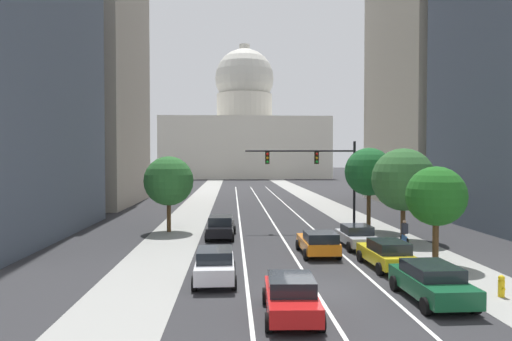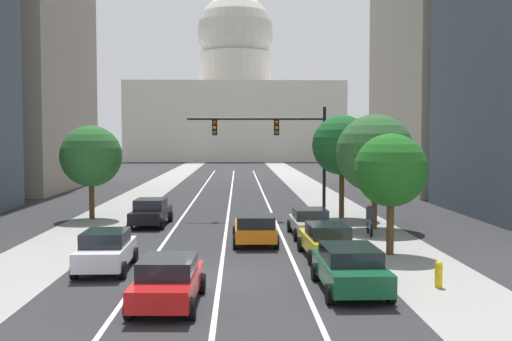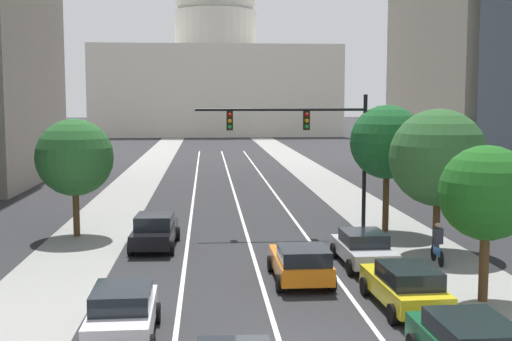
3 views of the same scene
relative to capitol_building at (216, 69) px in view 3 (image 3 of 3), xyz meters
The scene contains 18 objects.
ground_plane 76.00m from the capitol_building, 90.00° to the right, with size 400.00×400.00×0.00m, color #2B2B2D.
sidewalk_left 81.30m from the capitol_building, 95.53° to the right, with size 3.88×130.00×0.01m, color gray.
sidewalk_right 81.30m from the capitol_building, 84.47° to the right, with size 3.88×130.00×0.01m, color gray.
lane_stripe_left 90.87m from the capitol_building, 91.85° to the right, with size 0.16×90.00×0.01m, color white.
lane_stripe_center 90.82m from the capitol_building, 90.00° to the right, with size 0.16×90.00×0.01m, color white.
lane_stripe_right 90.87m from the capitol_building, 88.15° to the right, with size 0.16×90.00×0.01m, color white.
capitol_building is the anchor object (origin of this frame).
car_orange 108.43m from the capitol_building, 89.23° to the right, with size 2.13×4.19×1.47m.
car_white 113.98m from the capitol_building, 92.20° to the right, with size 2.00×4.06×1.55m.
car_black 102.31m from the capitol_building, 92.46° to the right, with size 2.13×4.61×1.56m.
car_yellow 111.82m from the capitol_building, 87.75° to the right, with size 2.08×4.45×1.49m.
car_silver 106.23m from the capitol_building, 87.64° to the right, with size 2.10×4.29×1.42m.
traffic_signal_mast 98.57m from the capitol_building, 88.03° to the right, with size 8.74×0.39×6.99m.
cyclist 106.38m from the capitol_building, 85.97° to the right, with size 0.37×1.70×1.72m.
street_tree_mid_left 99.39m from the capitol_building, 94.88° to the right, with size 3.79×3.79×5.81m.
street_tree_near_right 111.05m from the capitol_building, 86.26° to the right, with size 3.16×3.16×5.25m.
street_tree_mid_right 99.15m from the capitol_building, 85.84° to the right, with size 3.77×3.77×6.48m.
street_tree_far_right 103.86m from the capitol_building, 85.47° to the right, with size 4.30×4.30×6.35m.
Camera 3 is at (-1.98, -16.43, 6.72)m, focal length 46.32 mm.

